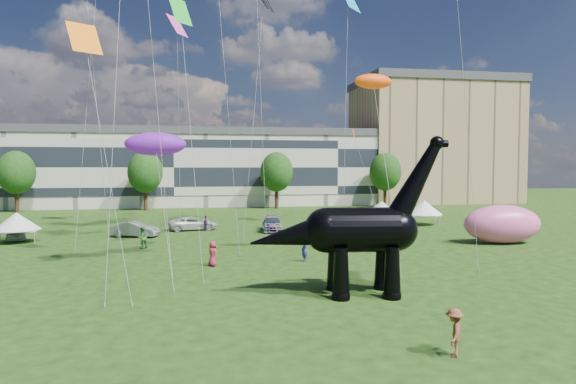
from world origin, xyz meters
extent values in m
plane|color=#16330C|center=(0.00, 0.00, 0.00)|extent=(220.00, 220.00, 0.00)
cube|color=beige|center=(-8.00, 62.00, 6.00)|extent=(78.00, 11.00, 12.00)
cube|color=tan|center=(40.00, 65.00, 11.00)|extent=(28.00, 18.00, 22.00)
cylinder|color=#382314|center=(-30.00, 53.00, 1.60)|extent=(0.56, 0.56, 3.20)
ellipsoid|color=#14380F|center=(-30.00, 53.00, 6.32)|extent=(5.20, 5.20, 6.24)
cylinder|color=#382314|center=(-12.00, 53.00, 1.60)|extent=(0.56, 0.56, 3.20)
ellipsoid|color=#14380F|center=(-12.00, 53.00, 6.32)|extent=(5.20, 5.20, 6.24)
cylinder|color=#382314|center=(8.00, 53.00, 1.60)|extent=(0.56, 0.56, 3.20)
ellipsoid|color=#14380F|center=(8.00, 53.00, 6.32)|extent=(5.20, 5.20, 6.24)
cylinder|color=#382314|center=(26.00, 53.00, 1.60)|extent=(0.56, 0.56, 3.20)
ellipsoid|color=#14380F|center=(26.00, 53.00, 6.32)|extent=(5.20, 5.20, 6.24)
cone|color=black|center=(3.69, 0.85, 1.29)|extent=(0.98, 0.98, 2.58)
sphere|color=black|center=(3.69, 0.85, 0.15)|extent=(0.95, 0.95, 0.95)
cone|color=black|center=(3.89, 2.73, 1.29)|extent=(0.98, 0.98, 2.58)
sphere|color=black|center=(3.89, 2.73, 0.15)|extent=(0.95, 0.95, 0.95)
cone|color=black|center=(6.26, 0.58, 1.29)|extent=(0.98, 0.98, 2.58)
sphere|color=black|center=(6.26, 0.58, 0.15)|extent=(0.95, 0.95, 0.95)
cone|color=black|center=(6.46, 2.46, 1.29)|extent=(0.98, 0.98, 2.58)
sphere|color=black|center=(6.46, 2.46, 0.15)|extent=(0.95, 0.95, 0.95)
cylinder|color=black|center=(4.99, 1.66, 3.36)|extent=(3.84, 2.69, 2.32)
sphere|color=black|center=(3.19, 1.85, 3.36)|extent=(2.32, 2.32, 2.32)
sphere|color=black|center=(6.78, 1.47, 3.36)|extent=(2.24, 2.24, 2.24)
cone|color=black|center=(7.83, 1.36, 5.85)|extent=(3.36, 1.62, 4.56)
sphere|color=black|center=(8.87, 1.25, 7.82)|extent=(0.72, 0.72, 0.72)
cylinder|color=black|center=(9.13, 1.23, 7.78)|extent=(0.64, 0.44, 0.38)
cone|color=black|center=(1.43, 2.04, 3.07)|extent=(4.71, 2.27, 2.53)
imported|color=silver|center=(-19.96, 24.71, 0.67)|extent=(2.88, 4.22, 1.33)
imported|color=slate|center=(-9.50, 24.61, 0.72)|extent=(4.61, 2.82, 1.44)
imported|color=silver|center=(-4.31, 28.84, 0.70)|extent=(5.39, 3.24, 1.40)
imported|color=#595960|center=(3.75, 26.77, 0.72)|extent=(2.56, 5.18, 1.45)
cube|color=silver|center=(15.82, 27.49, 1.20)|extent=(4.00, 4.00, 0.13)
cone|color=silver|center=(15.82, 27.49, 2.08)|extent=(5.07, 5.07, 1.64)
cylinder|color=#999999|center=(14.73, 25.62, 0.60)|extent=(0.07, 0.07, 1.20)
cylinder|color=#999999|center=(17.69, 26.39, 0.60)|extent=(0.07, 0.07, 1.20)
cylinder|color=#999999|center=(13.96, 28.58, 0.60)|extent=(0.07, 0.07, 1.20)
cylinder|color=#999999|center=(16.92, 29.35, 0.60)|extent=(0.07, 0.07, 1.20)
cube|color=white|center=(21.45, 29.00, 1.16)|extent=(4.00, 4.00, 0.13)
cone|color=white|center=(21.45, 29.00, 2.01)|extent=(5.06, 5.06, 1.58)
cylinder|color=#999999|center=(19.59, 28.06, 0.58)|extent=(0.06, 0.06, 1.16)
cylinder|color=#999999|center=(22.39, 27.13, 0.58)|extent=(0.06, 0.06, 1.16)
cylinder|color=#999999|center=(20.51, 30.86, 0.58)|extent=(0.06, 0.06, 1.16)
cylinder|color=#999999|center=(23.32, 29.94, 0.58)|extent=(0.06, 0.06, 1.16)
cube|color=silver|center=(-19.09, 22.71, 1.10)|extent=(3.69, 3.69, 0.12)
cone|color=silver|center=(-19.09, 22.71, 1.90)|extent=(4.67, 4.67, 1.50)
cylinder|color=#999999|center=(-17.36, 21.72, 0.55)|extent=(0.06, 0.06, 1.10)
cylinder|color=#999999|center=(-20.81, 23.69, 0.55)|extent=(0.06, 0.06, 1.10)
cylinder|color=#999999|center=(-18.10, 24.43, 0.55)|extent=(0.06, 0.06, 1.10)
ellipsoid|color=pink|center=(22.18, 15.48, 1.67)|extent=(6.97, 3.98, 3.34)
imported|color=navy|center=(3.80, 10.53, 0.79)|extent=(0.48, 0.64, 1.59)
imported|color=#AC2B43|center=(-2.50, 10.03, 0.83)|extent=(0.89, 0.97, 1.66)
imported|color=teal|center=(18.04, 35.58, 0.95)|extent=(0.74, 0.54, 1.90)
imported|color=#602E69|center=(-2.98, 27.88, 0.81)|extent=(0.46, 0.97, 1.62)
imported|color=#306F2C|center=(-8.04, 18.00, 0.88)|extent=(1.07, 1.08, 1.76)
imported|color=brown|center=(5.61, -6.74, 0.84)|extent=(1.10, 1.25, 1.68)
imported|color=#8F5F27|center=(7.58, 12.65, 0.89)|extent=(1.22, 1.32, 1.78)
plane|color=orange|center=(-9.22, 5.46, 13.46)|extent=(2.48, 2.16, 1.80)
ellipsoid|color=#6516A0|center=(-6.22, 11.48, 8.13)|extent=(4.13, 4.15, 1.57)
plane|color=#ED3B0F|center=(15.61, 36.99, 10.65)|extent=(0.90, 1.47, 1.45)
ellipsoid|color=#FF4B0D|center=(9.25, 12.07, 12.84)|extent=(3.08, 2.55, 1.10)
plane|color=green|center=(-4.51, 11.99, 17.15)|extent=(2.04, 1.96, 1.86)
plane|color=#D93C9B|center=(-5.90, 32.69, 22.03)|extent=(2.79, 3.13, 2.32)
camera|label=1|loc=(-2.83, -21.97, 6.59)|focal=30.00mm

